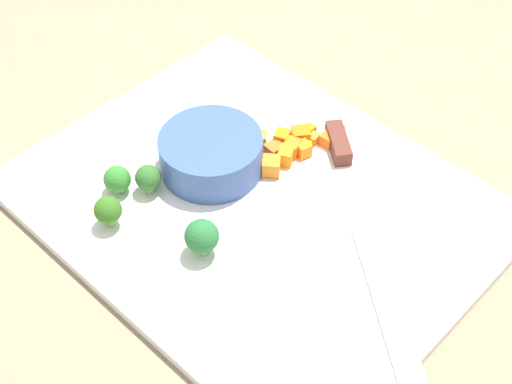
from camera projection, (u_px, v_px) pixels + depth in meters
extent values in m
plane|color=#87785C|center=(256.00, 207.00, 0.75)|extent=(4.00, 4.00, 0.00)
cube|color=white|center=(256.00, 203.00, 0.75)|extent=(0.46, 0.37, 0.01)
cylinder|color=#395592|center=(208.00, 155.00, 0.76)|extent=(0.11, 0.11, 0.04)
cube|color=silver|center=(387.00, 303.00, 0.65)|extent=(0.16, 0.13, 0.00)
cube|color=#5B2C21|center=(338.00, 143.00, 0.79)|extent=(0.06, 0.05, 0.02)
cube|color=orange|center=(338.00, 132.00, 0.81)|extent=(0.02, 0.02, 0.01)
cube|color=orange|center=(301.00, 135.00, 0.80)|extent=(0.03, 0.03, 0.01)
cube|color=orange|center=(330.00, 140.00, 0.80)|extent=(0.02, 0.02, 0.01)
cube|color=orange|center=(306.00, 144.00, 0.79)|extent=(0.02, 0.02, 0.01)
cube|color=orange|center=(286.00, 156.00, 0.78)|extent=(0.02, 0.02, 0.02)
cube|color=orange|center=(292.00, 148.00, 0.79)|extent=(0.02, 0.02, 0.02)
cube|color=orange|center=(303.00, 149.00, 0.78)|extent=(0.02, 0.02, 0.02)
cube|color=orange|center=(309.00, 131.00, 0.81)|extent=(0.01, 0.01, 0.01)
cube|color=orange|center=(271.00, 166.00, 0.76)|extent=(0.03, 0.03, 0.02)
cube|color=orange|center=(274.00, 150.00, 0.79)|extent=(0.02, 0.02, 0.01)
cube|color=orange|center=(313.00, 138.00, 0.80)|extent=(0.01, 0.01, 0.01)
cube|color=orange|center=(282.00, 139.00, 0.79)|extent=(0.02, 0.02, 0.02)
cube|color=yellow|center=(191.00, 123.00, 0.82)|extent=(0.02, 0.02, 0.01)
cube|color=yellow|center=(221.00, 122.00, 0.82)|extent=(0.02, 0.02, 0.01)
cube|color=yellow|center=(258.00, 139.00, 0.80)|extent=(0.02, 0.02, 0.01)
cube|color=yellow|center=(242.00, 125.00, 0.81)|extent=(0.02, 0.02, 0.02)
cylinder|color=#84B45D|center=(119.00, 188.00, 0.75)|extent=(0.01, 0.01, 0.01)
sphere|color=#31792B|center=(117.00, 179.00, 0.74)|extent=(0.03, 0.03, 0.03)
cylinder|color=#93BA63|center=(150.00, 187.00, 0.75)|extent=(0.01, 0.01, 0.01)
sphere|color=#316427|center=(148.00, 178.00, 0.74)|extent=(0.03, 0.03, 0.03)
cylinder|color=#7FB45F|center=(110.00, 220.00, 0.72)|extent=(0.01, 0.01, 0.01)
sphere|color=#32641D|center=(108.00, 210.00, 0.71)|extent=(0.03, 0.03, 0.03)
cylinder|color=#8EB664|center=(203.00, 247.00, 0.69)|extent=(0.01, 0.01, 0.01)
sphere|color=#266B33|center=(202.00, 236.00, 0.68)|extent=(0.03, 0.03, 0.03)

